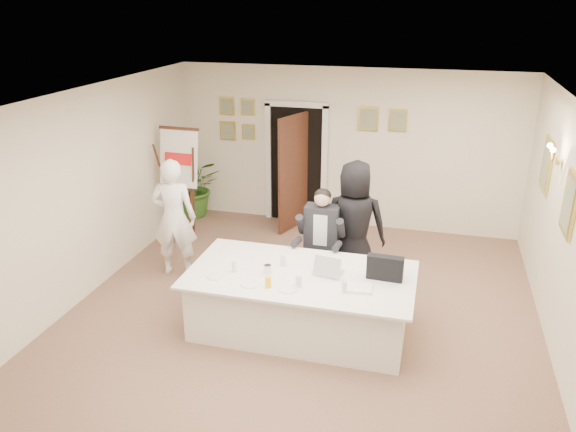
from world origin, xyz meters
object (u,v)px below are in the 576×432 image
(standing_woman, at_px, (354,225))
(potted_palm, at_px, (195,187))
(conference_table, at_px, (300,301))
(laptop, at_px, (329,262))
(standing_man, at_px, (174,218))
(oj_glass, at_px, (268,282))
(seated_man, at_px, (321,240))
(paper_stack, at_px, (358,288))
(laptop_bag, at_px, (385,268))
(steel_jug, at_px, (268,269))
(flip_chart, at_px, (184,189))

(standing_woman, relative_size, potted_palm, 1.63)
(conference_table, relative_size, laptop, 7.73)
(standing_man, xyz_separation_m, oj_glass, (1.87, -1.44, -0.05))
(seated_man, height_order, potted_palm, seated_man)
(seated_man, distance_m, laptop, 1.07)
(standing_woman, distance_m, laptop, 1.25)
(oj_glass, bearing_deg, conference_table, 57.20)
(laptop, bearing_deg, oj_glass, -127.95)
(standing_man, relative_size, paper_stack, 5.52)
(seated_man, bearing_deg, potted_palm, 153.47)
(potted_palm, xyz_separation_m, laptop_bag, (3.86, -3.23, 0.36))
(oj_glass, bearing_deg, steel_jug, 108.05)
(standing_woman, xyz_separation_m, paper_stack, (0.29, -1.57, -0.13))
(seated_man, bearing_deg, laptop, -62.13)
(laptop, bearing_deg, laptop_bag, 10.98)
(laptop, height_order, oj_glass, laptop)
(standing_woman, bearing_deg, flip_chart, -23.32)
(standing_woman, bearing_deg, seated_man, 23.40)
(conference_table, distance_m, steel_jug, 0.59)
(seated_man, bearing_deg, laptop_bag, -34.80)
(conference_table, xyz_separation_m, standing_woman, (0.43, 1.35, 0.52))
(potted_palm, bearing_deg, steel_jug, -54.19)
(seated_man, xyz_separation_m, steel_jug, (-0.40, -1.22, 0.08))
(standing_man, distance_m, laptop, 2.63)
(standing_man, xyz_separation_m, standing_woman, (2.57, 0.34, 0.03))
(standing_man, xyz_separation_m, steel_jug, (1.76, -1.11, -0.06))
(steel_jug, bearing_deg, laptop, 16.08)
(potted_palm, distance_m, laptop, 4.56)
(standing_woman, xyz_separation_m, laptop, (-0.11, -1.24, -0.00))
(conference_table, distance_m, standing_man, 2.42)
(seated_man, xyz_separation_m, potted_palm, (-2.88, 2.23, -0.18))
(conference_table, relative_size, seated_man, 1.83)
(standing_man, distance_m, oj_glass, 2.36)
(flip_chart, bearing_deg, laptop_bag, -31.44)
(paper_stack, relative_size, oj_glass, 2.48)
(potted_palm, xyz_separation_m, paper_stack, (3.59, -3.56, 0.23))
(laptop, height_order, steel_jug, laptop)
(laptop_bag, distance_m, oj_glass, 1.38)
(standing_woman, distance_m, paper_stack, 1.60)
(conference_table, relative_size, paper_stack, 8.46)
(laptop, relative_size, paper_stack, 1.10)
(potted_palm, height_order, laptop_bag, potted_palm)
(laptop, relative_size, oj_glass, 2.71)
(standing_woman, bearing_deg, oj_glass, 62.37)
(standing_man, bearing_deg, laptop, 147.41)
(flip_chart, distance_m, oj_glass, 3.57)
(conference_table, height_order, laptop, laptop)
(flip_chart, xyz_separation_m, potted_palm, (-0.29, 1.05, -0.31))
(potted_palm, relative_size, laptop_bag, 2.66)
(flip_chart, relative_size, steel_jug, 17.27)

